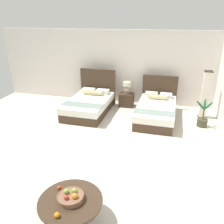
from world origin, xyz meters
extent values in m
cube|color=beige|center=(0.00, 0.00, -0.01)|extent=(9.69, 10.40, 0.02)
cube|color=silver|center=(0.00, 3.40, 1.28)|extent=(9.69, 0.12, 2.57)
cube|color=#3E2C1E|center=(-1.09, 1.93, 0.14)|extent=(1.28, 2.00, 0.27)
cube|color=silver|center=(-1.09, 1.93, 0.37)|extent=(1.32, 2.04, 0.21)
cube|color=#3E2C1E|center=(-1.05, 2.94, 0.63)|extent=(1.29, 0.11, 1.26)
cube|color=white|center=(-1.33, 2.66, 0.55)|extent=(0.44, 0.32, 0.14)
cube|color=silver|center=(-0.80, 2.64, 0.55)|extent=(0.44, 0.32, 0.14)
cylinder|color=tan|center=(-1.07, 2.41, 0.55)|extent=(0.67, 0.18, 0.15)
cube|color=gray|center=(-1.11, 1.42, 0.48)|extent=(1.28, 0.44, 0.01)
cube|color=#3E2C1E|center=(1.09, 1.93, 0.14)|extent=(1.17, 2.10, 0.27)
cube|color=silver|center=(1.09, 1.93, 0.37)|extent=(1.21, 2.15, 0.20)
cube|color=#3E2C1E|center=(1.13, 2.99, 0.57)|extent=(1.17, 0.10, 1.14)
cube|color=silver|center=(0.88, 2.71, 0.54)|extent=(0.40, 0.31, 0.14)
cube|color=silver|center=(1.36, 2.69, 0.54)|extent=(0.40, 0.31, 0.14)
cylinder|color=tan|center=(1.11, 2.46, 0.55)|extent=(0.61, 0.17, 0.15)
cube|color=gray|center=(1.07, 1.30, 0.48)|extent=(1.17, 0.43, 0.01)
cube|color=#3E2C1E|center=(0.01, 2.87, 0.23)|extent=(0.50, 0.41, 0.47)
sphere|color=tan|center=(0.01, 2.65, 0.30)|extent=(0.02, 0.02, 0.02)
cylinder|color=tan|center=(0.01, 2.89, 0.48)|extent=(0.15, 0.15, 0.02)
ellipsoid|color=tan|center=(0.01, 2.89, 0.59)|extent=(0.21, 0.21, 0.20)
cylinder|color=#99844C|center=(0.01, 2.89, 0.71)|extent=(0.02, 0.02, 0.04)
cylinder|color=beige|center=(0.01, 2.89, 0.80)|extent=(0.27, 0.27, 0.15)
cylinder|color=#3E2C1E|center=(0.05, -2.34, 0.01)|extent=(0.45, 0.45, 0.02)
cylinder|color=#3E2C1E|center=(0.05, -2.34, 0.20)|extent=(0.10, 0.10, 0.40)
cylinder|color=#3E2C1E|center=(0.05, -2.34, 0.42)|extent=(0.98, 0.98, 0.04)
cylinder|color=brown|center=(0.05, -2.32, 0.47)|extent=(0.39, 0.39, 0.08)
torus|color=brown|center=(0.05, -2.32, 0.51)|extent=(0.41, 0.41, 0.02)
sphere|color=orange|center=(0.13, -2.36, 0.55)|extent=(0.09, 0.09, 0.09)
sphere|color=#84AB46|center=(0.08, -2.24, 0.54)|extent=(0.08, 0.08, 0.08)
sphere|color=#80A544|center=(-0.03, -2.29, 0.55)|extent=(0.08, 0.08, 0.08)
sphere|color=#AE342B|center=(0.02, -2.41, 0.54)|extent=(0.07, 0.07, 0.07)
sphere|color=red|center=(-0.21, -2.16, 0.47)|extent=(0.07, 0.07, 0.07)
sphere|color=orange|center=(-0.01, -2.68, 0.47)|extent=(0.08, 0.08, 0.08)
cube|color=#352318|center=(2.52, 2.45, 0.01)|extent=(0.24, 0.24, 0.03)
cube|color=silver|center=(2.52, 2.45, 0.75)|extent=(0.20, 0.20, 1.43)
cube|color=#352318|center=(2.52, 2.45, 1.47)|extent=(0.24, 0.24, 0.02)
cylinder|color=#3E3C2B|center=(2.44, 1.74, 0.11)|extent=(0.29, 0.29, 0.22)
cylinder|color=brown|center=(2.44, 1.74, 0.37)|extent=(0.04, 0.04, 0.31)
ellipsoid|color=#1D5B33|center=(2.54, 1.72, 0.65)|extent=(0.24, 0.09, 0.29)
ellipsoid|color=#1D5B33|center=(2.46, 1.83, 0.66)|extent=(0.08, 0.24, 0.31)
ellipsoid|color=#1D5B33|center=(2.33, 1.73, 0.65)|extent=(0.28, 0.07, 0.29)
ellipsoid|color=#1D5B33|center=(2.43, 1.64, 0.64)|extent=(0.10, 0.25, 0.28)
camera|label=1|loc=(1.27, -4.86, 3.01)|focal=37.41mm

